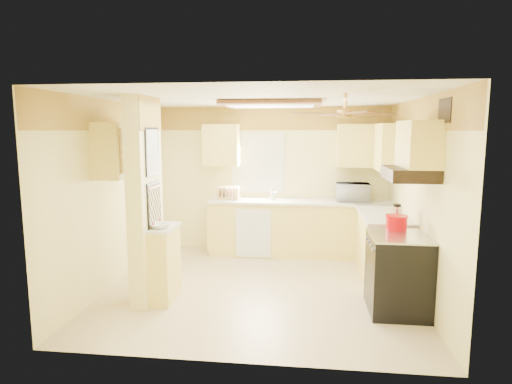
# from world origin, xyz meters

# --- Properties ---
(floor) EXTENTS (4.00, 4.00, 0.00)m
(floor) POSITION_xyz_m (0.00, 0.00, 0.00)
(floor) COLOR #C9B48B
(floor) RESTS_ON ground
(ceiling) EXTENTS (4.00, 4.00, 0.00)m
(ceiling) POSITION_xyz_m (0.00, 0.00, 2.50)
(ceiling) COLOR white
(ceiling) RESTS_ON wall_back
(wall_back) EXTENTS (4.00, 0.00, 4.00)m
(wall_back) POSITION_xyz_m (0.00, 1.90, 1.25)
(wall_back) COLOR #FEF09B
(wall_back) RESTS_ON floor
(wall_front) EXTENTS (4.00, 0.00, 4.00)m
(wall_front) POSITION_xyz_m (0.00, -1.90, 1.25)
(wall_front) COLOR #FEF09B
(wall_front) RESTS_ON floor
(wall_left) EXTENTS (0.00, 3.80, 3.80)m
(wall_left) POSITION_xyz_m (-2.00, 0.00, 1.25)
(wall_left) COLOR #FEF09B
(wall_left) RESTS_ON floor
(wall_right) EXTENTS (0.00, 3.80, 3.80)m
(wall_right) POSITION_xyz_m (2.00, 0.00, 1.25)
(wall_right) COLOR #FEF09B
(wall_right) RESTS_ON floor
(wallpaper_border) EXTENTS (4.00, 0.02, 0.40)m
(wallpaper_border) POSITION_xyz_m (0.00, 1.88, 2.30)
(wallpaper_border) COLOR yellow
(wallpaper_border) RESTS_ON wall_back
(partition_column) EXTENTS (0.20, 0.70, 2.50)m
(partition_column) POSITION_xyz_m (-1.35, -0.55, 1.25)
(partition_column) COLOR #FEF09B
(partition_column) RESTS_ON floor
(partition_ledge) EXTENTS (0.25, 0.55, 0.90)m
(partition_ledge) POSITION_xyz_m (-1.13, -0.55, 0.45)
(partition_ledge) COLOR #FFEA6C
(partition_ledge) RESTS_ON floor
(ledge_top) EXTENTS (0.28, 0.58, 0.04)m
(ledge_top) POSITION_xyz_m (-1.13, -0.55, 0.92)
(ledge_top) COLOR silver
(ledge_top) RESTS_ON partition_ledge
(lower_cabinets_back) EXTENTS (3.00, 0.60, 0.90)m
(lower_cabinets_back) POSITION_xyz_m (0.50, 1.60, 0.45)
(lower_cabinets_back) COLOR #FFEA6C
(lower_cabinets_back) RESTS_ON floor
(lower_cabinets_right) EXTENTS (0.60, 1.40, 0.90)m
(lower_cabinets_right) POSITION_xyz_m (1.70, 0.60, 0.45)
(lower_cabinets_right) COLOR #FFEA6C
(lower_cabinets_right) RESTS_ON floor
(countertop_back) EXTENTS (3.04, 0.64, 0.04)m
(countertop_back) POSITION_xyz_m (0.50, 1.59, 0.92)
(countertop_back) COLOR silver
(countertop_back) RESTS_ON lower_cabinets_back
(countertop_right) EXTENTS (0.64, 1.44, 0.04)m
(countertop_right) POSITION_xyz_m (1.69, 0.60, 0.92)
(countertop_right) COLOR silver
(countertop_right) RESTS_ON lower_cabinets_right
(dishwasher_panel) EXTENTS (0.58, 0.02, 0.80)m
(dishwasher_panel) POSITION_xyz_m (-0.25, 1.29, 0.43)
(dishwasher_panel) COLOR white
(dishwasher_panel) RESTS_ON lower_cabinets_back
(window) EXTENTS (0.92, 0.02, 1.02)m
(window) POSITION_xyz_m (-0.25, 1.89, 1.55)
(window) COLOR white
(window) RESTS_ON wall_back
(upper_cab_back_left) EXTENTS (0.60, 0.35, 0.70)m
(upper_cab_back_left) POSITION_xyz_m (-0.85, 1.72, 1.85)
(upper_cab_back_left) COLOR #FFEA6C
(upper_cab_back_left) RESTS_ON wall_back
(upper_cab_back_right) EXTENTS (0.90, 0.35, 0.70)m
(upper_cab_back_right) POSITION_xyz_m (1.55, 1.72, 1.85)
(upper_cab_back_right) COLOR #FFEA6C
(upper_cab_back_right) RESTS_ON wall_back
(upper_cab_right) EXTENTS (0.35, 1.00, 0.70)m
(upper_cab_right) POSITION_xyz_m (1.82, 1.25, 1.85)
(upper_cab_right) COLOR #FFEA6C
(upper_cab_right) RESTS_ON wall_right
(upper_cab_left_wall) EXTENTS (0.35, 0.75, 0.70)m
(upper_cab_left_wall) POSITION_xyz_m (-1.82, -0.25, 1.85)
(upper_cab_left_wall) COLOR #FFEA6C
(upper_cab_left_wall) RESTS_ON wall_left
(upper_cab_over_stove) EXTENTS (0.35, 0.76, 0.52)m
(upper_cab_over_stove) POSITION_xyz_m (1.82, -0.55, 1.95)
(upper_cab_over_stove) COLOR #FFEA6C
(upper_cab_over_stove) RESTS_ON wall_right
(stove) EXTENTS (0.68, 0.77, 0.92)m
(stove) POSITION_xyz_m (1.67, -0.55, 0.46)
(stove) COLOR black
(stove) RESTS_ON floor
(range_hood) EXTENTS (0.50, 0.76, 0.14)m
(range_hood) POSITION_xyz_m (1.74, -0.55, 1.62)
(range_hood) COLOR black
(range_hood) RESTS_ON upper_cab_over_stove
(poster_menu) EXTENTS (0.02, 0.42, 0.57)m
(poster_menu) POSITION_xyz_m (-1.24, -0.55, 1.85)
(poster_menu) COLOR black
(poster_menu) RESTS_ON partition_column
(poster_nashville) EXTENTS (0.02, 0.42, 0.57)m
(poster_nashville) POSITION_xyz_m (-1.24, -0.55, 1.20)
(poster_nashville) COLOR black
(poster_nashville) RESTS_ON partition_column
(ceiling_light_panel) EXTENTS (1.35, 0.95, 0.06)m
(ceiling_light_panel) POSITION_xyz_m (0.10, 0.50, 2.46)
(ceiling_light_panel) COLOR brown
(ceiling_light_panel) RESTS_ON ceiling
(ceiling_fan) EXTENTS (1.15, 1.15, 0.26)m
(ceiling_fan) POSITION_xyz_m (1.00, -0.70, 2.29)
(ceiling_fan) COLOR gold
(ceiling_fan) RESTS_ON ceiling
(vent_grate) EXTENTS (0.02, 0.40, 0.25)m
(vent_grate) POSITION_xyz_m (1.98, -0.90, 2.30)
(vent_grate) COLOR black
(vent_grate) RESTS_ON wall_right
(microwave) EXTENTS (0.56, 0.39, 0.30)m
(microwave) POSITION_xyz_m (1.36, 1.61, 1.09)
(microwave) COLOR white
(microwave) RESTS_ON countertop_back
(bowl) EXTENTS (0.31, 0.31, 0.06)m
(bowl) POSITION_xyz_m (-1.14, -0.65, 0.97)
(bowl) COLOR white
(bowl) RESTS_ON ledge_top
(dutch_oven) EXTENTS (0.26, 0.26, 0.18)m
(dutch_oven) POSITION_xyz_m (1.69, -0.28, 1.00)
(dutch_oven) COLOR #BA0208
(dutch_oven) RESTS_ON stove
(kettle) EXTENTS (0.15, 0.15, 0.23)m
(kettle) POSITION_xyz_m (1.76, 0.07, 1.05)
(kettle) COLOR silver
(kettle) RESTS_ON countertop_right
(dish_rack) EXTENTS (0.39, 0.30, 0.21)m
(dish_rack) POSITION_xyz_m (-0.71, 1.60, 1.02)
(dish_rack) COLOR tan
(dish_rack) RESTS_ON countertop_back
(utensil_crock) EXTENTS (0.10, 0.10, 0.20)m
(utensil_crock) POSITION_xyz_m (0.05, 1.65, 1.01)
(utensil_crock) COLOR white
(utensil_crock) RESTS_ON countertop_back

